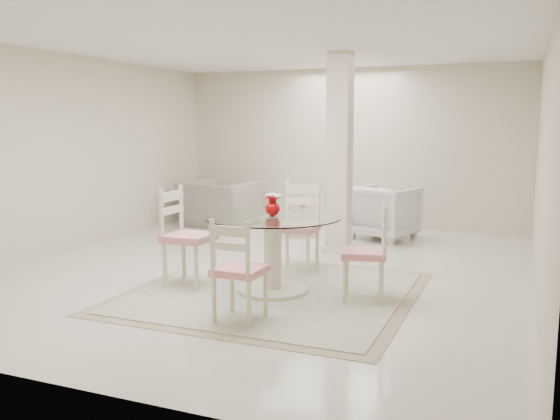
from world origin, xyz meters
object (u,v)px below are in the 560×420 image
at_px(column, 340,154).
at_px(red_vase, 273,205).
at_px(dining_chair_west, 183,229).
at_px(recliner_taupe, 219,203).
at_px(armchair_white, 384,212).
at_px(dining_table, 273,254).
at_px(dining_chair_north, 299,219).
at_px(dining_chair_east, 371,246).
at_px(dining_chair_south, 236,263).
at_px(side_table, 302,219).

height_order(column, red_vase, column).
bearing_deg(dining_chair_west, recliner_taupe, 22.40).
distance_m(red_vase, recliner_taupe, 4.31).
distance_m(red_vase, armchair_white, 3.47).
bearing_deg(dining_chair_west, dining_table, -85.05).
relative_size(red_vase, dining_chair_north, 0.20).
height_order(dining_chair_east, armchair_white, dining_chair_east).
bearing_deg(dining_table, recliner_taupe, 125.50).
bearing_deg(armchair_white, recliner_taupe, 16.65).
bearing_deg(dining_table, dining_chair_west, -175.17).
bearing_deg(dining_chair_west, column, -25.01).
bearing_deg(dining_chair_north, column, 80.91).
distance_m(dining_chair_north, armchair_white, 2.45).
bearing_deg(dining_chair_east, dining_table, -97.56).
xyz_separation_m(column, dining_chair_north, (-0.14, -1.18, -0.72)).
xyz_separation_m(column, dining_chair_west, (-1.07, -2.29, -0.72)).
distance_m(dining_table, recliner_taupe, 4.28).
height_order(dining_chair_east, dining_chair_north, dining_chair_north).
bearing_deg(dining_chair_east, red_vase, -97.71).
height_order(red_vase, dining_chair_south, red_vase).
distance_m(dining_chair_east, recliner_taupe, 4.87).
distance_m(dining_table, dining_chair_north, 1.05).
bearing_deg(recliner_taupe, dining_chair_west, 118.89).
distance_m(dining_chair_south, side_table, 4.30).
bearing_deg(dining_chair_north, armchair_white, 75.61).
bearing_deg(recliner_taupe, armchair_white, -174.97).
relative_size(dining_chair_east, dining_chair_north, 0.90).
distance_m(dining_chair_east, dining_chair_south, 1.45).
relative_size(dining_table, dining_chair_south, 1.36).
bearing_deg(column, dining_chair_south, -89.37).
distance_m(dining_chair_east, dining_chair_north, 1.44).
relative_size(dining_table, dining_chair_west, 1.18).
relative_size(column, dining_chair_north, 2.27).
bearing_deg(armchair_white, red_vase, 101.22).
distance_m(column, dining_chair_north, 1.39).
height_order(recliner_taupe, side_table, recliner_taupe).
distance_m(dining_chair_west, dining_chair_south, 1.45).
xyz_separation_m(dining_chair_south, side_table, (-0.92, 4.19, -0.28)).
bearing_deg(column, dining_table, -91.30).
height_order(dining_chair_east, dining_chair_south, dining_chair_east).
relative_size(dining_chair_south, armchair_white, 1.16).
xyz_separation_m(dining_table, dining_chair_south, (0.09, -1.01, 0.13)).
distance_m(armchair_white, side_table, 1.29).
bearing_deg(red_vase, dining_chair_west, -175.02).
bearing_deg(red_vase, dining_chair_north, 95.04).
bearing_deg(red_vase, dining_table, -95.71).
relative_size(column, dining_chair_east, 2.52).
bearing_deg(dining_chair_south, column, -88.52).
relative_size(dining_chair_north, recliner_taupe, 1.00).
bearing_deg(side_table, armchair_white, 10.37).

